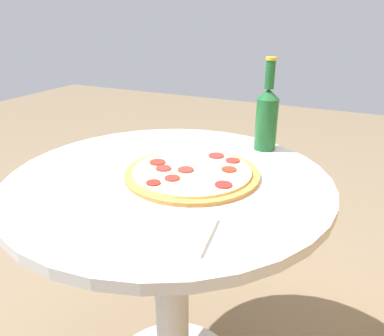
% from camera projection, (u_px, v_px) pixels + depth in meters
% --- Properties ---
extents(table, '(0.81, 0.81, 0.73)m').
position_uv_depth(table, '(170.00, 243.00, 1.02)').
color(table, silver).
rests_on(table, ground_plane).
extents(pizza, '(0.34, 0.34, 0.02)m').
position_uv_depth(pizza, '(192.00, 172.00, 0.94)').
color(pizza, '#B77F3D').
rests_on(pizza, table).
extents(beer_bottle, '(0.06, 0.06, 0.27)m').
position_uv_depth(beer_bottle, '(267.00, 116.00, 1.09)').
color(beer_bottle, '#195628').
rests_on(beer_bottle, table).
extents(napkin, '(0.14, 0.10, 0.01)m').
position_uv_depth(napkin, '(190.00, 233.00, 0.69)').
color(napkin, white).
rests_on(napkin, table).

